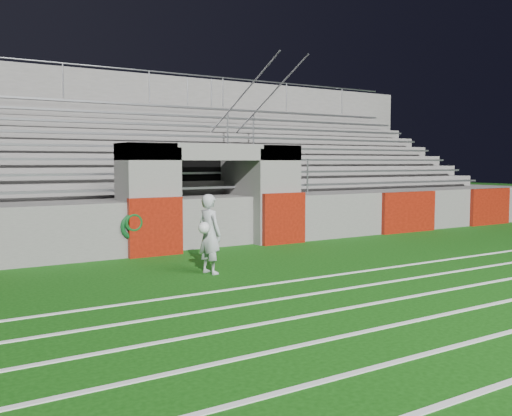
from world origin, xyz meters
TOP-DOWN VIEW (x-y plane):
  - ground at (0.00, 0.00)m, footprint 90.00×90.00m
  - stadium_structure at (0.00, 7.97)m, footprint 26.00×8.48m
  - goalkeeper_with_ball at (-1.73, 0.44)m, footprint 0.62×0.72m
  - hose_coil at (-2.34, 2.94)m, footprint 0.59×0.15m

SIDE VIEW (x-z plane):
  - ground at x=0.00m, z-range 0.00..0.00m
  - hose_coil at x=-2.34m, z-range 0.44..1.04m
  - goalkeeper_with_ball at x=-1.73m, z-range 0.01..1.55m
  - stadium_structure at x=0.00m, z-range -1.22..4.20m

